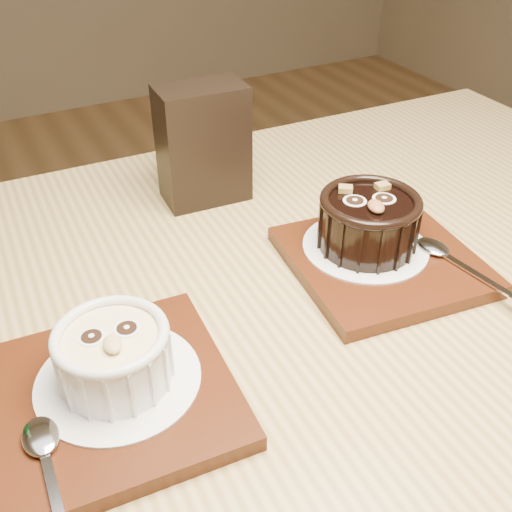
{
  "coord_description": "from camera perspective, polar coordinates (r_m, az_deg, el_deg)",
  "views": [
    {
      "loc": [
        -0.39,
        -0.43,
        1.12
      ],
      "look_at": [
        -0.19,
        -0.05,
        0.81
      ],
      "focal_mm": 42.0,
      "sensor_mm": 36.0,
      "label": 1
    }
  ],
  "objects": [
    {
      "name": "spoon_right",
      "position": [
        0.63,
        18.87,
        -0.63
      ],
      "size": [
        0.04,
        0.14,
        0.01
      ],
      "primitive_type": null,
      "rotation": [
        0.0,
        0.0,
        0.12
      ],
      "color": "silver",
      "rests_on": "tray_right"
    },
    {
      "name": "condiment_stand",
      "position": [
        0.71,
        -5.06,
        10.53
      ],
      "size": [
        0.1,
        0.07,
        0.14
      ],
      "primitive_type": "cube",
      "rotation": [
        0.0,
        0.0,
        -0.06
      ],
      "color": "black",
      "rests_on": "table"
    },
    {
      "name": "doily_right",
      "position": [
        0.63,
        10.36,
        0.92
      ],
      "size": [
        0.13,
        0.13,
        0.0
      ],
      "primitive_type": "cylinder",
      "color": "white",
      "rests_on": "tray_right"
    },
    {
      "name": "doily_left",
      "position": [
        0.49,
        -12.96,
        -11.37
      ],
      "size": [
        0.13,
        0.13,
        0.0
      ],
      "primitive_type": "cylinder",
      "color": "white",
      "rests_on": "tray_left"
    },
    {
      "name": "tray_right",
      "position": [
        0.63,
        11.87,
        -0.44
      ],
      "size": [
        0.2,
        0.2,
        0.01
      ],
      "primitive_type": "cube",
      "rotation": [
        0.0,
        0.0,
        -0.12
      ],
      "color": "#451C0B",
      "rests_on": "table"
    },
    {
      "name": "ramekin_white",
      "position": [
        0.47,
        -13.41,
        -9.02
      ],
      "size": [
        0.09,
        0.09,
        0.05
      ],
      "rotation": [
        0.0,
        0.0,
        -0.12
      ],
      "color": "white",
      "rests_on": "doily_left"
    },
    {
      "name": "ramekin_dark",
      "position": [
        0.62,
        10.67,
        3.42
      ],
      "size": [
        0.1,
        0.1,
        0.06
      ],
      "rotation": [
        0.0,
        0.0,
        -0.34
      ],
      "color": "black",
      "rests_on": "doily_right"
    },
    {
      "name": "tray_left",
      "position": [
        0.49,
        -13.29,
        -12.79
      ],
      "size": [
        0.19,
        0.19,
        0.01
      ],
      "primitive_type": "cube",
      "rotation": [
        0.0,
        0.0,
        -0.07
      ],
      "color": "#451C0B",
      "rests_on": "table"
    },
    {
      "name": "spoon_left",
      "position": [
        0.45,
        -19.06,
        -19.11
      ],
      "size": [
        0.03,
        0.13,
        0.01
      ],
      "primitive_type": null,
      "rotation": [
        0.0,
        0.0,
        -0.03
      ],
      "color": "silver",
      "rests_on": "tray_left"
    },
    {
      "name": "table",
      "position": [
        0.61,
        0.99,
        -13.3
      ],
      "size": [
        1.22,
        0.83,
        0.75
      ],
      "rotation": [
        0.0,
        0.0,
        -0.03
      ],
      "color": "olive",
      "rests_on": "ground"
    }
  ]
}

